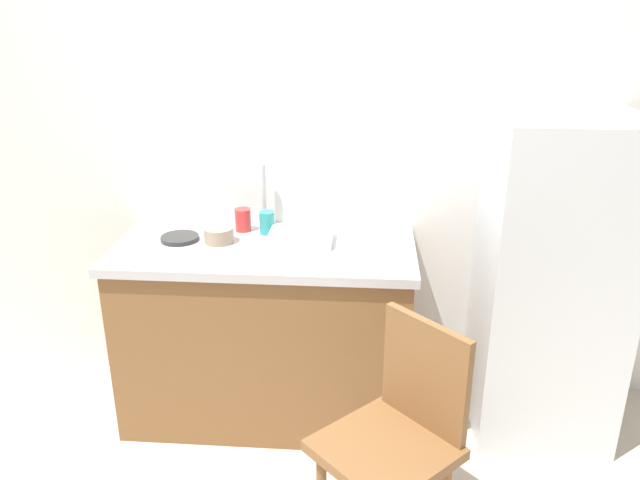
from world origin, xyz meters
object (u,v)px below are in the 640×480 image
Objects in this scene: refrigerator at (550,280)px; dish_tray at (301,237)px; chair at (397,435)px; cup_red at (243,220)px; terracotta_bowl at (219,235)px; cup_teal at (267,223)px; hotplate at (180,238)px.

refrigerator reaches higher than dish_tray.
cup_red is (-0.70, 0.97, 0.41)m from chair.
chair is 6.79× the size of terracotta_bowl.
chair is 8.44× the size of cup_teal.
refrigerator is at bearing -6.49° from cup_red.
terracotta_bowl reaches higher than dish_tray.
chair is 3.18× the size of dish_tray.
cup_red is (-0.29, 0.13, 0.03)m from dish_tray.
dish_tray is (-0.41, 0.84, 0.38)m from chair.
refrigerator is 8.51× the size of hotplate.
terracotta_bowl is 0.23m from cup_teal.
terracotta_bowl is 0.17m from cup_red.
dish_tray is at bearing 1.74° from hotplate.
chair is at bearing -46.33° from terracotta_bowl.
refrigerator is 5.17× the size of dish_tray.
hotplate is (-1.64, 0.01, 0.15)m from refrigerator.
chair reaches higher than hotplate.
dish_tray is 2.65× the size of cup_red.
terracotta_bowl is at bearing 179.90° from refrigerator.
terracotta_bowl is at bearing -117.08° from cup_red.
cup_red is at bearing 62.92° from terracotta_bowl.
dish_tray is 2.66× the size of cup_teal.
chair is at bearing -63.82° from dish_tray.
cup_red reaches higher than chair.
terracotta_bowl is (-1.46, 0.00, 0.17)m from refrigerator.
cup_red and cup_teal have the same top height.
cup_teal is at bearing 174.24° from refrigerator.
cup_teal is at bearing 17.00° from hotplate.
refrigerator reaches higher than hotplate.
refrigerator is 1.28m from cup_teal.
dish_tray is 0.31m from cup_red.
cup_red is 1.00× the size of cup_teal.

